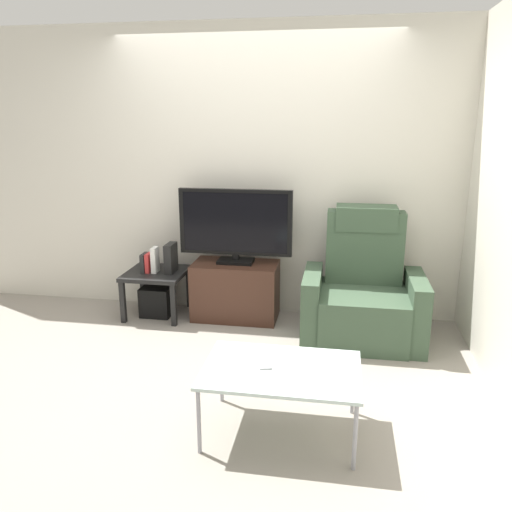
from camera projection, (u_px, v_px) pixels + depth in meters
The scene contains 13 objects.
ground_plane at pixel (231, 360), 3.89m from camera, with size 6.40×6.40×0.00m, color gray.
wall_back at pixel (255, 174), 4.61m from camera, with size 6.40×0.06×2.60m, color beige.
tv_stand at pixel (236, 290), 4.65m from camera, with size 0.77×0.42×0.52m.
television at pixel (235, 224), 4.51m from camera, with size 1.02×0.20×0.67m.
recliner_armchair at pixel (363, 294), 4.23m from camera, with size 0.98×0.78×1.08m.
side_table at pixel (156, 278), 4.70m from camera, with size 0.54×0.54×0.42m.
subwoofer_box at pixel (158, 300), 4.76m from camera, with size 0.28×0.28×0.28m, color black.
book_leftmost at pixel (144, 263), 4.66m from camera, with size 0.04×0.14×0.17m, color #262626.
book_middle at pixel (149, 263), 4.65m from camera, with size 0.03×0.13×0.18m, color red.
book_rightmost at pixel (155, 260), 4.64m from camera, with size 0.04×0.12×0.23m, color white.
game_console at pixel (171, 258), 4.64m from camera, with size 0.07×0.20×0.27m, color black.
coffee_table at pixel (281, 372), 2.91m from camera, with size 0.90×0.60×0.41m.
cell_phone at pixel (264, 363), 2.95m from camera, with size 0.07×0.15×0.01m, color #B7B7BC.
Camera 1 is at (0.78, -3.45, 1.81)m, focal length 35.61 mm.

